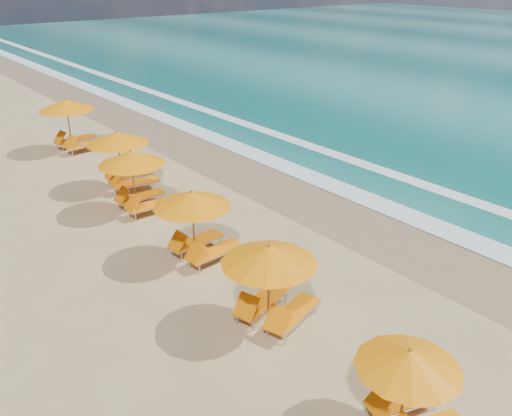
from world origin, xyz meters
The scene contains 9 objects.
ground centered at (0.00, 0.00, 0.00)m, with size 160.00×160.00×0.00m, color tan.
wet_sand centered at (4.00, 0.00, 0.01)m, with size 4.00×160.00×0.01m, color #8C7653.
surf_foam centered at (6.70, 0.00, 0.03)m, with size 4.00×160.00×0.01m.
station_1 centered at (-2.61, -7.89, 1.13)m, with size 2.56×2.51×2.01m.
station_2 centered at (-2.45, -3.69, 1.33)m, with size 2.98×2.90×2.38m.
station_3 centered at (-2.08, 0.18, 1.33)m, with size 2.65×2.47×2.37m.
station_4 centered at (-1.83, 4.49, 1.36)m, with size 2.64×2.45×2.42m.
station_5 centered at (-1.21, 6.85, 1.39)m, with size 2.97×2.84×2.48m.
station_6 centered at (-0.93, 12.91, 1.48)m, with size 3.01×2.82×2.64m.
Camera 1 is at (-9.65, -11.98, 8.21)m, focal length 37.11 mm.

